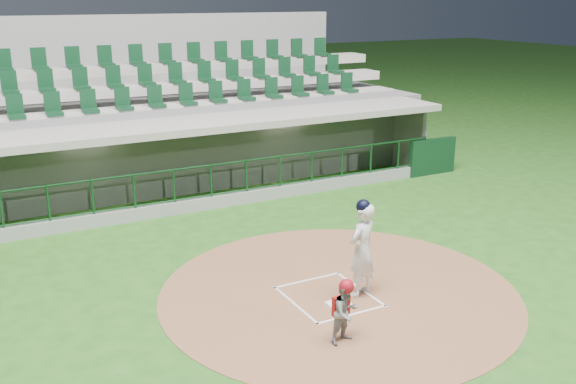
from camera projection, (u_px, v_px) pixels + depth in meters
name	position (u px, v px, depth m)	size (l,w,h in m)	color
ground	(321.00, 291.00, 12.93)	(120.00, 120.00, 0.00)	#204F16
dirt_circle	(339.00, 292.00, 12.89)	(7.20, 7.20, 0.01)	brown
home_plate	(339.00, 304.00, 12.33)	(0.43, 0.43, 0.02)	white
batter_box_chalk	(329.00, 296.00, 12.67)	(1.55, 1.80, 0.01)	silver
dugout_structure	(191.00, 160.00, 19.29)	(16.40, 3.70, 3.00)	gray
seating_deck	(157.00, 128.00, 21.72)	(17.00, 6.72, 5.15)	slate
batter	(362.00, 248.00, 12.49)	(0.95, 0.98, 1.98)	white
catcher	(346.00, 311.00, 10.88)	(0.60, 0.51, 1.16)	gray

